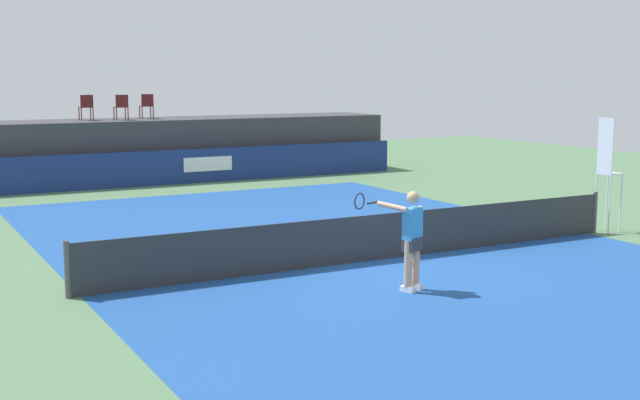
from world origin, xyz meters
name	(u,v)px	position (x,y,z in m)	size (l,w,h in m)	color
ground_plane	(308,235)	(0.00, 3.00, 0.00)	(48.00, 48.00, 0.00)	#4C704C
court_inner	(376,260)	(0.00, 0.00, 0.00)	(12.00, 22.00, 0.00)	#1C478C
sponsor_wall	(167,168)	(0.01, 13.50, 0.60)	(18.00, 0.22, 1.20)	navy
spectator_platform	(151,149)	(0.00, 15.30, 1.10)	(18.00, 2.80, 2.20)	#38383D
spectator_chair_far_left	(86,106)	(-2.26, 15.39, 2.69)	(0.45, 0.45, 0.89)	#561919
spectator_chair_left	(121,106)	(-1.14, 14.97, 2.69)	(0.46, 0.46, 0.89)	#561919
spectator_chair_center	(147,105)	(-0.07, 15.47, 2.69)	(0.47, 0.47, 0.89)	#561919
umpire_chair	(607,167)	(6.53, -0.01, 1.59)	(0.47, 0.47, 2.76)	white
tennis_net	(376,237)	(0.00, 0.00, 0.47)	(12.40, 0.02, 0.95)	#2D2D2D
net_post_near	(67,270)	(-6.20, 0.00, 0.50)	(0.10, 0.10, 1.00)	#4C4C51
net_post_far	(595,212)	(6.20, 0.00, 0.50)	(0.10, 0.10, 1.00)	#4C4C51
tennis_player	(411,237)	(-0.79, -2.35, 0.96)	(1.00, 1.08, 1.77)	white
tennis_ball	(312,257)	(-1.13, 0.71, 0.04)	(0.07, 0.07, 0.07)	#D8EA33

